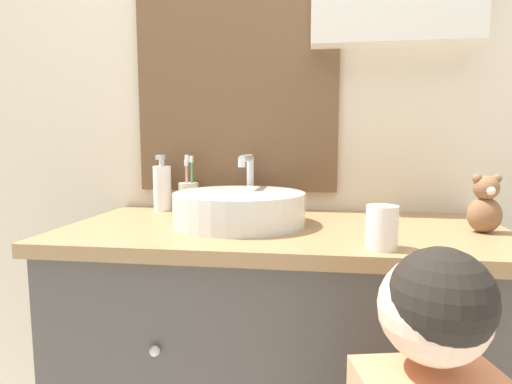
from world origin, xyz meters
TOP-DOWN VIEW (x-y plane):
  - wall_back at (0.01, 0.62)m, footprint 3.20×0.18m
  - vanity_counter at (0.00, 0.31)m, footprint 1.21×0.58m
  - sink_basin at (-0.13, 0.32)m, footprint 0.37×0.42m
  - toothbrush_holder at (-0.34, 0.53)m, footprint 0.07×0.07m
  - soap_dispenser at (-0.43, 0.52)m, footprint 0.06×0.06m
  - teddy_bear at (0.52, 0.29)m, footprint 0.08×0.07m
  - drinking_cup at (0.23, 0.09)m, footprint 0.07×0.07m

SIDE VIEW (x-z plane):
  - vanity_counter at x=0.00m, z-range 0.00..0.86m
  - drinking_cup at x=0.23m, z-range 0.86..0.95m
  - sink_basin at x=-0.13m, z-range 0.81..1.00m
  - toothbrush_holder at x=-0.34m, z-range 0.81..1.01m
  - teddy_bear at x=0.52m, z-range 0.85..1.00m
  - soap_dispenser at x=-0.43m, z-range 0.84..1.03m
  - wall_back at x=0.01m, z-range 0.04..2.54m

